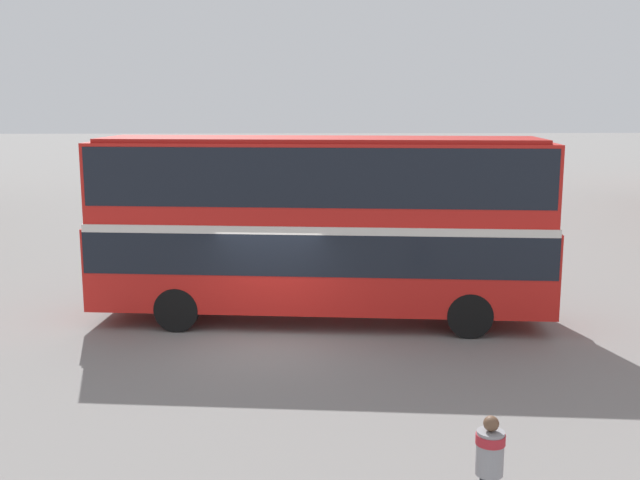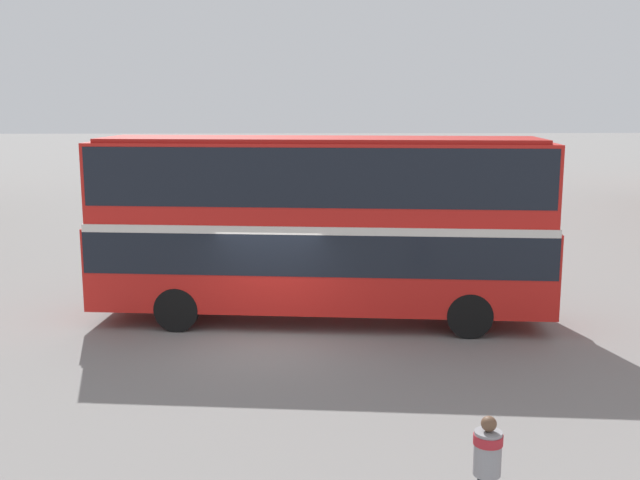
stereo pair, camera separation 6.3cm
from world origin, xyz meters
The scene contains 4 objects.
ground_plane centered at (0.00, 0.00, 0.00)m, with size 240.00×240.00×0.00m, color gray.
double_decker_bus centered at (1.25, 1.95, 2.69)m, with size 11.61×3.81×4.67m.
pedestrian_foreground centered at (3.12, -7.63, 0.95)m, with size 0.44×0.44×1.55m.
parked_car_kerb_near centered at (1.13, 12.11, 0.76)m, with size 4.86×2.83×1.51m.
Camera 2 is at (0.65, -16.57, 5.52)m, focal length 42.00 mm.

